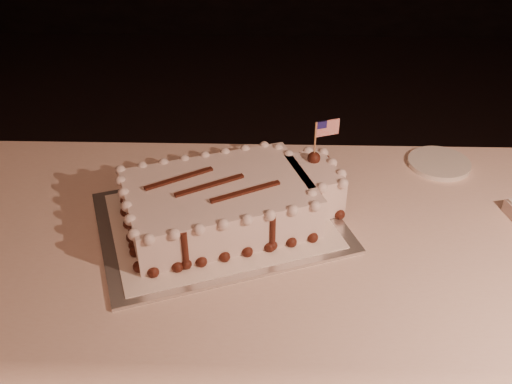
{
  "coord_description": "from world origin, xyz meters",
  "views": [
    {
      "loc": [
        -0.04,
        -0.35,
        1.53
      ],
      "look_at": [
        -0.07,
        0.65,
        0.84
      ],
      "focal_mm": 40.0,
      "sensor_mm": 36.0,
      "label": 1
    }
  ],
  "objects_px": {
    "banquet_table": "(283,353)",
    "sheet_cake": "(231,200)",
    "cake_board": "(220,222)",
    "side_plate": "(439,163)"
  },
  "relations": [
    {
      "from": "banquet_table",
      "to": "sheet_cake",
      "type": "bearing_deg",
      "value": 155.26
    },
    {
      "from": "banquet_table",
      "to": "side_plate",
      "type": "bearing_deg",
      "value": 37.62
    },
    {
      "from": "banquet_table",
      "to": "cake_board",
      "type": "relative_size",
      "value": 4.63
    },
    {
      "from": "cake_board",
      "to": "banquet_table",
      "type": "bearing_deg",
      "value": -37.52
    },
    {
      "from": "sheet_cake",
      "to": "banquet_table",
      "type": "bearing_deg",
      "value": -24.74
    },
    {
      "from": "banquet_table",
      "to": "side_plate",
      "type": "height_order",
      "value": "side_plate"
    },
    {
      "from": "banquet_table",
      "to": "sheet_cake",
      "type": "height_order",
      "value": "sheet_cake"
    },
    {
      "from": "cake_board",
      "to": "sheet_cake",
      "type": "relative_size",
      "value": 1.01
    },
    {
      "from": "sheet_cake",
      "to": "side_plate",
      "type": "distance_m",
      "value": 0.58
    },
    {
      "from": "cake_board",
      "to": "side_plate",
      "type": "height_order",
      "value": "side_plate"
    }
  ]
}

